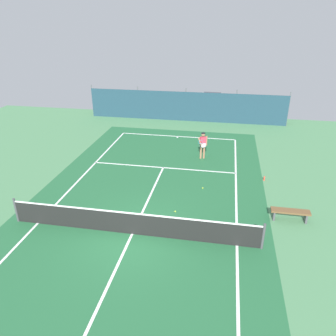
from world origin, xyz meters
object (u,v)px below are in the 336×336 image
at_px(tennis_ball_near_player, 175,211).
at_px(courtside_bench, 290,213).
at_px(tennis_ball_midcourt, 203,188).
at_px(parked_car, 211,104).
at_px(tennis_net, 132,223).
at_px(tennis_player, 203,144).
at_px(water_bottle, 264,178).

distance_m(tennis_ball_near_player, courtside_bench, 4.90).
xyz_separation_m(tennis_ball_midcourt, courtside_bench, (3.86, -2.15, 0.34)).
height_order(tennis_ball_near_player, parked_car, parked_car).
distance_m(tennis_net, parked_car, 19.00).
bearing_deg(courtside_bench, tennis_net, -161.26).
distance_m(parked_car, courtside_bench, 17.31).
height_order(tennis_player, tennis_ball_near_player, tennis_player).
bearing_deg(tennis_ball_midcourt, tennis_ball_near_player, -112.99).
bearing_deg(tennis_ball_near_player, water_bottle, 43.15).
bearing_deg(tennis_ball_near_player, courtside_bench, 2.91).
bearing_deg(courtside_bench, tennis_ball_near_player, -177.09).
distance_m(tennis_net, tennis_ball_near_player, 2.42).
bearing_deg(tennis_player, courtside_bench, 103.37).
relative_size(tennis_ball_midcourt, water_bottle, 0.28).
height_order(tennis_net, courtside_bench, tennis_net).
xyz_separation_m(tennis_player, water_bottle, (3.49, -2.40, -0.84)).
bearing_deg(courtside_bench, water_bottle, 101.38).
bearing_deg(tennis_player, water_bottle, 123.88).
relative_size(parked_car, courtside_bench, 2.64).
relative_size(tennis_ball_near_player, parked_car, 0.02).
bearing_deg(parked_car, tennis_ball_near_player, 89.06).
distance_m(courtside_bench, water_bottle, 3.72).
bearing_deg(water_bottle, parked_car, 105.37).
xyz_separation_m(tennis_net, parked_car, (1.97, 18.90, 0.33)).
height_order(tennis_net, water_bottle, tennis_net).
bearing_deg(courtside_bench, parked_car, 104.51).
bearing_deg(tennis_net, tennis_ball_midcourt, 60.30).
height_order(tennis_net, tennis_player, tennis_player).
xyz_separation_m(tennis_player, courtside_bench, (4.22, -6.04, -0.59)).
distance_m(tennis_ball_midcourt, water_bottle, 3.46).
xyz_separation_m(tennis_ball_midcourt, parked_car, (-0.48, 14.60, 0.81)).
relative_size(tennis_net, parked_car, 2.39).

